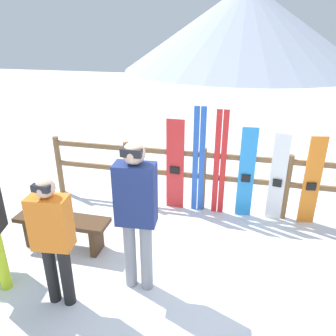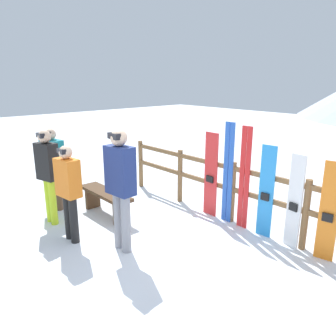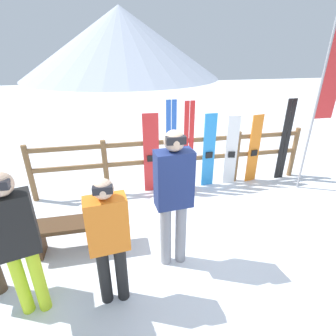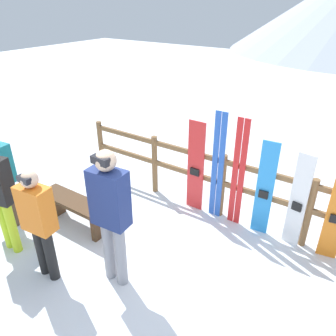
{
  "view_description": "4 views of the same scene",
  "coord_description": "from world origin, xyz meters",
  "px_view_note": "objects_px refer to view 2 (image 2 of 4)",
  "views": [
    {
      "loc": [
        0.59,
        -2.99,
        2.85
      ],
      "look_at": [
        -0.43,
        1.26,
        1.0
      ],
      "focal_mm": 35.0,
      "sensor_mm": 36.0,
      "label": 1
    },
    {
      "loc": [
        3.3,
        -2.52,
        2.5
      ],
      "look_at": [
        -0.62,
        1.0,
        1.04
      ],
      "focal_mm": 35.0,
      "sensor_mm": 36.0,
      "label": 2
    },
    {
      "loc": [
        -1.08,
        -2.68,
        2.62
      ],
      "look_at": [
        -0.31,
        1.06,
        0.86
      ],
      "focal_mm": 28.0,
      "sensor_mm": 36.0,
      "label": 3
    },
    {
      "loc": [
        1.81,
        -2.24,
        3.24
      ],
      "look_at": [
        -0.47,
        1.12,
        1.11
      ],
      "focal_mm": 35.0,
      "sensor_mm": 36.0,
      "label": 4
    }
  ],
  "objects_px": {
    "person_orange": "(68,187)",
    "ski_pair_red": "(244,178)",
    "person_navy": "(120,181)",
    "snowboard_white": "(295,202)",
    "bench": "(106,198)",
    "snowboard_red": "(211,175)",
    "ski_pair_blue": "(228,173)",
    "person_black": "(48,170)",
    "snowboard_orange": "(329,212)",
    "person_teal": "(53,164)",
    "snowboard_blue": "(266,192)"
  },
  "relations": [
    {
      "from": "snowboard_blue",
      "to": "snowboard_orange",
      "type": "height_order",
      "value": "snowboard_blue"
    },
    {
      "from": "person_black",
      "to": "snowboard_red",
      "type": "height_order",
      "value": "person_black"
    },
    {
      "from": "bench",
      "to": "person_black",
      "type": "distance_m",
      "value": 1.15
    },
    {
      "from": "person_teal",
      "to": "ski_pair_blue",
      "type": "xyz_separation_m",
      "value": [
        2.61,
        2.02,
        -0.01
      ]
    },
    {
      "from": "person_orange",
      "to": "ski_pair_red",
      "type": "relative_size",
      "value": 0.87
    },
    {
      "from": "bench",
      "to": "ski_pair_blue",
      "type": "height_order",
      "value": "ski_pair_blue"
    },
    {
      "from": "snowboard_orange",
      "to": "person_black",
      "type": "bearing_deg",
      "value": -147.87
    },
    {
      "from": "bench",
      "to": "snowboard_red",
      "type": "xyz_separation_m",
      "value": [
        1.27,
        1.48,
        0.43
      ]
    },
    {
      "from": "snowboard_red",
      "to": "person_navy",
      "type": "bearing_deg",
      "value": -90.23
    },
    {
      "from": "person_black",
      "to": "snowboard_orange",
      "type": "xyz_separation_m",
      "value": [
        3.76,
        2.36,
        -0.27
      ]
    },
    {
      "from": "snowboard_red",
      "to": "snowboard_blue",
      "type": "xyz_separation_m",
      "value": [
        1.16,
        -0.0,
        -0.03
      ]
    },
    {
      "from": "bench",
      "to": "person_teal",
      "type": "bearing_deg",
      "value": -150.11
    },
    {
      "from": "person_teal",
      "to": "person_orange",
      "type": "bearing_deg",
      "value": -14.69
    },
    {
      "from": "person_teal",
      "to": "snowboard_white",
      "type": "bearing_deg",
      "value": 27.66
    },
    {
      "from": "ski_pair_red",
      "to": "snowboard_orange",
      "type": "bearing_deg",
      "value": -0.14
    },
    {
      "from": "person_navy",
      "to": "snowboard_orange",
      "type": "height_order",
      "value": "person_navy"
    },
    {
      "from": "person_black",
      "to": "ski_pair_blue",
      "type": "bearing_deg",
      "value": 49.57
    },
    {
      "from": "snowboard_red",
      "to": "ski_pair_blue",
      "type": "xyz_separation_m",
      "value": [
        0.39,
        0.0,
        0.12
      ]
    },
    {
      "from": "bench",
      "to": "person_navy",
      "type": "xyz_separation_m",
      "value": [
        1.26,
        -0.49,
        0.72
      ]
    },
    {
      "from": "ski_pair_blue",
      "to": "snowboard_white",
      "type": "xyz_separation_m",
      "value": [
        1.25,
        -0.0,
        -0.18
      ]
    },
    {
      "from": "person_navy",
      "to": "snowboard_white",
      "type": "xyz_separation_m",
      "value": [
        1.64,
        1.96,
        -0.35
      ]
    },
    {
      "from": "snowboard_red",
      "to": "ski_pair_red",
      "type": "distance_m",
      "value": 0.74
    },
    {
      "from": "person_orange",
      "to": "snowboard_blue",
      "type": "distance_m",
      "value": 3.09
    },
    {
      "from": "bench",
      "to": "ski_pair_blue",
      "type": "relative_size",
      "value": 0.74
    },
    {
      "from": "person_navy",
      "to": "snowboard_blue",
      "type": "height_order",
      "value": "person_navy"
    },
    {
      "from": "person_black",
      "to": "snowboard_blue",
      "type": "height_order",
      "value": "person_black"
    },
    {
      "from": "person_navy",
      "to": "ski_pair_red",
      "type": "bearing_deg",
      "value": 69.41
    },
    {
      "from": "person_teal",
      "to": "ski_pair_blue",
      "type": "relative_size",
      "value": 0.89
    },
    {
      "from": "snowboard_white",
      "to": "ski_pair_red",
      "type": "bearing_deg",
      "value": 179.78
    },
    {
      "from": "person_black",
      "to": "person_orange",
      "type": "height_order",
      "value": "person_black"
    },
    {
      "from": "ski_pair_blue",
      "to": "snowboard_orange",
      "type": "relative_size",
      "value": 1.24
    },
    {
      "from": "snowboard_red",
      "to": "ski_pair_red",
      "type": "xyz_separation_m",
      "value": [
        0.73,
        0.0,
        0.1
      ]
    },
    {
      "from": "person_navy",
      "to": "person_black",
      "type": "bearing_deg",
      "value": -166.08
    },
    {
      "from": "person_orange",
      "to": "snowboard_orange",
      "type": "bearing_deg",
      "value": 39.45
    },
    {
      "from": "person_teal",
      "to": "snowboard_red",
      "type": "relative_size",
      "value": 1.01
    },
    {
      "from": "person_navy",
      "to": "snowboard_orange",
      "type": "xyz_separation_m",
      "value": [
        2.14,
        1.96,
        -0.36
      ]
    },
    {
      "from": "snowboard_red",
      "to": "person_teal",
      "type": "bearing_deg",
      "value": -137.71
    },
    {
      "from": "bench",
      "to": "person_orange",
      "type": "relative_size",
      "value": 0.86
    },
    {
      "from": "person_black",
      "to": "ski_pair_blue",
      "type": "height_order",
      "value": "ski_pair_blue"
    },
    {
      "from": "bench",
      "to": "ski_pair_blue",
      "type": "xyz_separation_m",
      "value": [
        1.66,
        1.48,
        0.55
      ]
    },
    {
      "from": "person_black",
      "to": "snowboard_red",
      "type": "bearing_deg",
      "value": 55.42
    },
    {
      "from": "person_orange",
      "to": "ski_pair_red",
      "type": "bearing_deg",
      "value": 57.83
    },
    {
      "from": "person_teal",
      "to": "snowboard_blue",
      "type": "distance_m",
      "value": 3.94
    },
    {
      "from": "person_orange",
      "to": "ski_pair_red",
      "type": "xyz_separation_m",
      "value": [
        1.51,
        2.4,
        -0.01
      ]
    },
    {
      "from": "person_orange",
      "to": "ski_pair_red",
      "type": "height_order",
      "value": "ski_pair_red"
    },
    {
      "from": "person_black",
      "to": "snowboard_red",
      "type": "relative_size",
      "value": 1.06
    },
    {
      "from": "person_orange",
      "to": "person_teal",
      "type": "height_order",
      "value": "person_teal"
    },
    {
      "from": "snowboard_red",
      "to": "ski_pair_red",
      "type": "bearing_deg",
      "value": 0.26
    },
    {
      "from": "bench",
      "to": "snowboard_white",
      "type": "distance_m",
      "value": 3.28
    },
    {
      "from": "snowboard_red",
      "to": "ski_pair_red",
      "type": "relative_size",
      "value": 0.89
    }
  ]
}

